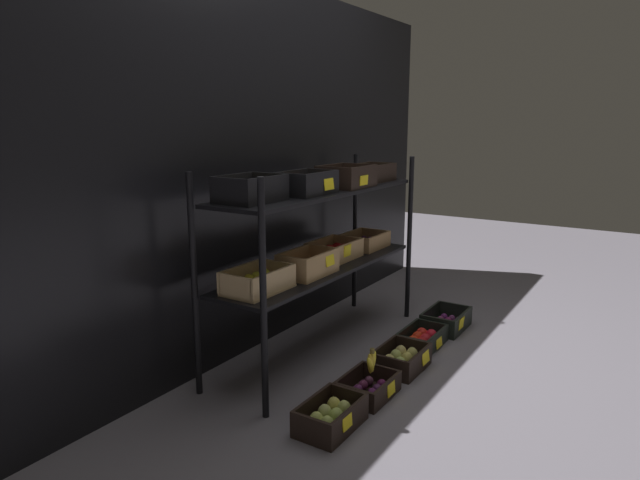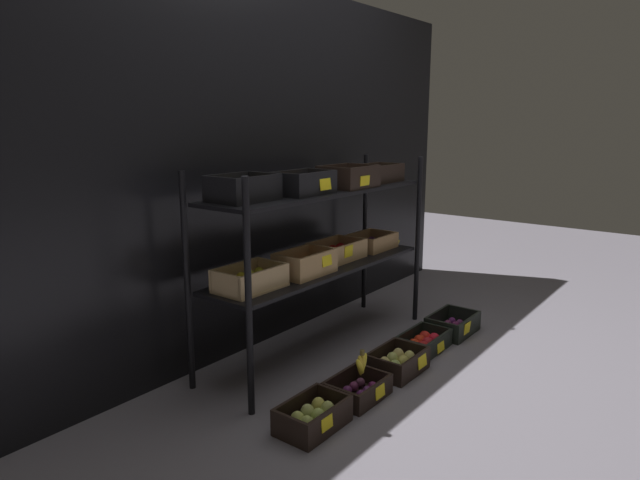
# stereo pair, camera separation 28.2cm
# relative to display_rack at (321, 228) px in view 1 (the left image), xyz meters

# --- Properties ---
(ground_plane) EXTENTS (10.00, 10.00, 0.00)m
(ground_plane) POSITION_rel_display_rack_xyz_m (0.01, 0.01, -0.74)
(ground_plane) COLOR slate
(storefront_wall) EXTENTS (4.01, 0.12, 2.15)m
(storefront_wall) POSITION_rel_display_rack_xyz_m (0.01, 0.42, 0.33)
(storefront_wall) COLOR black
(storefront_wall) RESTS_ON ground_plane
(display_rack) EXTENTS (1.75, 0.46, 1.12)m
(display_rack) POSITION_rel_display_rack_xyz_m (0.00, 0.00, 0.00)
(display_rack) COLOR black
(display_rack) RESTS_ON ground_plane
(crate_ground_pear) EXTENTS (0.33, 0.22, 0.12)m
(crate_ground_pear) POSITION_rel_display_rack_xyz_m (-0.72, -0.51, -0.69)
(crate_ground_pear) COLOR black
(crate_ground_pear) RESTS_ON ground_plane
(crate_ground_plum) EXTENTS (0.31, 0.24, 0.10)m
(crate_ground_plum) POSITION_rel_display_rack_xyz_m (-0.36, -0.51, -0.71)
(crate_ground_plum) COLOR black
(crate_ground_plum) RESTS_ON ground_plane
(crate_ground_center_pear) EXTENTS (0.32, 0.24, 0.12)m
(crate_ground_center_pear) POSITION_rel_display_rack_xyz_m (0.01, -0.52, -0.69)
(crate_ground_center_pear) COLOR black
(crate_ground_center_pear) RESTS_ON ground_plane
(crate_ground_apple_red) EXTENTS (0.34, 0.22, 0.11)m
(crate_ground_apple_red) POSITION_rel_display_rack_xyz_m (0.38, -0.50, -0.70)
(crate_ground_apple_red) COLOR black
(crate_ground_apple_red) RESTS_ON ground_plane
(crate_ground_rightmost_plum) EXTENTS (0.35, 0.25, 0.13)m
(crate_ground_rightmost_plum) POSITION_rel_display_rack_xyz_m (0.73, -0.52, -0.70)
(crate_ground_rightmost_plum) COLOR black
(crate_ground_rightmost_plum) RESTS_ON ground_plane
(banana_bunch_loose) EXTENTS (0.12, 0.04, 0.14)m
(banana_bunch_loose) POSITION_rel_display_rack_xyz_m (-0.33, -0.51, -0.58)
(banana_bunch_loose) COLOR brown
(banana_bunch_loose) RESTS_ON crate_ground_plum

